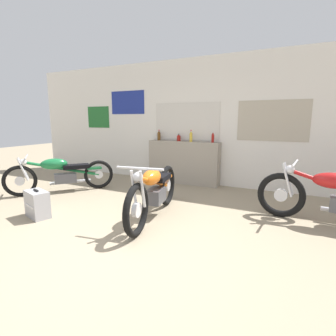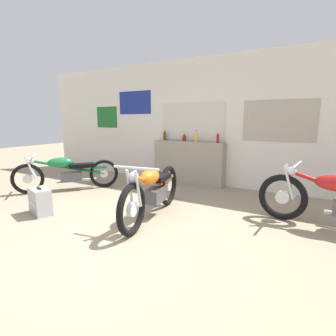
# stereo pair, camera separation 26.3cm
# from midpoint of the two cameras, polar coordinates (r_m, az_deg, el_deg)

# --- Properties ---
(ground_plane) EXTENTS (24.00, 24.00, 0.00)m
(ground_plane) POSITION_cam_midpoint_polar(r_m,az_deg,el_deg) (3.22, -14.44, -16.89)
(ground_plane) COLOR gray
(wall_back) EXTENTS (10.00, 0.07, 2.80)m
(wall_back) POSITION_cam_midpoint_polar(r_m,az_deg,el_deg) (5.93, 7.56, 9.85)
(wall_back) COLOR silver
(wall_back) RESTS_ON ground_plane
(sill_counter) EXTENTS (1.67, 0.28, 0.97)m
(sill_counter) POSITION_cam_midpoint_polar(r_m,az_deg,el_deg) (6.04, 2.14, 1.22)
(sill_counter) COLOR gray
(sill_counter) RESTS_ON ground_plane
(bottle_leftmost) EXTENTS (0.08, 0.08, 0.25)m
(bottle_leftmost) POSITION_cam_midpoint_polar(r_m,az_deg,el_deg) (6.29, -3.19, 7.05)
(bottle_leftmost) COLOR #5B3814
(bottle_leftmost) RESTS_ON sill_counter
(bottle_left_center) EXTENTS (0.08, 0.08, 0.16)m
(bottle_left_center) POSITION_cam_midpoint_polar(r_m,az_deg,el_deg) (6.05, 1.10, 6.58)
(bottle_left_center) COLOR maroon
(bottle_left_center) RESTS_ON sill_counter
(bottle_center) EXTENTS (0.07, 0.07, 0.26)m
(bottle_center) POSITION_cam_midpoint_polar(r_m,az_deg,el_deg) (5.86, 3.73, 6.85)
(bottle_center) COLOR gold
(bottle_center) RESTS_ON sill_counter
(bottle_right_center) EXTENTS (0.06, 0.06, 0.24)m
(bottle_right_center) POSITION_cam_midpoint_polar(r_m,az_deg,el_deg) (5.71, 8.42, 6.56)
(bottle_right_center) COLOR maroon
(bottle_right_center) RESTS_ON sill_counter
(motorcycle_orange) EXTENTS (0.65, 1.98, 0.87)m
(motorcycle_orange) POSITION_cam_midpoint_polar(r_m,az_deg,el_deg) (3.92, -4.98, -5.01)
(motorcycle_orange) COLOR black
(motorcycle_orange) RESTS_ON ground_plane
(motorcycle_green) EXTENTS (1.38, 1.66, 0.78)m
(motorcycle_green) POSITION_cam_midpoint_polar(r_m,az_deg,el_deg) (5.76, -23.43, -1.03)
(motorcycle_green) COLOR black
(motorcycle_green) RESTS_ON ground_plane
(hard_case_silver) EXTENTS (0.47, 0.35, 0.43)m
(hard_case_silver) POSITION_cam_midpoint_polar(r_m,az_deg,el_deg) (4.52, -28.10, -6.97)
(hard_case_silver) COLOR #9E9EA3
(hard_case_silver) RESTS_ON ground_plane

